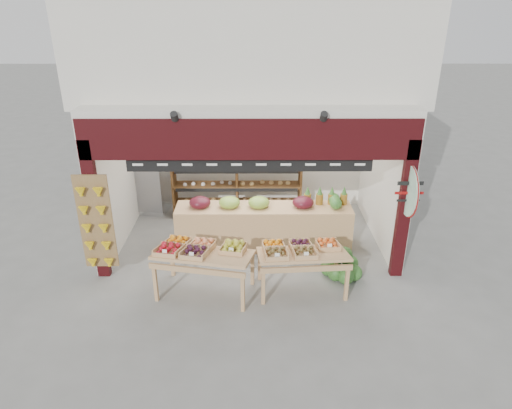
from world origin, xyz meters
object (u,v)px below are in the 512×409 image
object	(u,v)px
back_shelving	(237,172)
watermelon_pile	(341,265)
display_table_right	(299,251)
cardboard_stack	(204,231)
mid_counter	(263,225)
refrigerator	(151,175)
display_table_left	(198,251)

from	to	relation	value
back_shelving	watermelon_pile	world-z (taller)	back_shelving
display_table_right	cardboard_stack	bearing A→B (deg)	135.34
back_shelving	display_table_right	bearing A→B (deg)	-68.87
cardboard_stack	watermelon_pile	size ratio (longest dim) A/B	1.21
mid_counter	display_table_right	xyz separation A→B (m)	(0.59, -1.57, 0.28)
refrigerator	watermelon_pile	world-z (taller)	refrigerator
refrigerator	display_table_right	distance (m)	4.68
back_shelving	refrigerator	distance (m)	2.11
display_table_left	watermelon_pile	xyz separation A→B (m)	(2.58, 0.48, -0.58)
back_shelving	cardboard_stack	world-z (taller)	back_shelving
back_shelving	display_table_left	size ratio (longest dim) A/B	1.68
mid_counter	cardboard_stack	bearing A→B (deg)	167.88
watermelon_pile	cardboard_stack	bearing A→B (deg)	152.33
refrigerator	display_table_right	world-z (taller)	refrigerator
back_shelving	cardboard_stack	xyz separation A→B (m)	(-0.69, -1.20, -0.90)
display_table_left	back_shelving	bearing A→B (deg)	79.83
display_table_right	back_shelving	bearing A→B (deg)	111.13
cardboard_stack	display_table_right	distance (m)	2.69
cardboard_stack	mid_counter	bearing A→B (deg)	-12.12
display_table_left	watermelon_pile	distance (m)	2.69
refrigerator	cardboard_stack	world-z (taller)	refrigerator
mid_counter	display_table_left	world-z (taller)	mid_counter
cardboard_stack	watermelon_pile	xyz separation A→B (m)	(2.71, -1.42, 0.01)
back_shelving	display_table_left	world-z (taller)	back_shelving
refrigerator	display_table_left	bearing A→B (deg)	-57.35
back_shelving	refrigerator	xyz separation A→B (m)	(-2.07, 0.31, -0.19)
cardboard_stack	display_table_left	world-z (taller)	display_table_left
display_table_right	watermelon_pile	xyz separation A→B (m)	(0.84, 0.43, -0.54)
refrigerator	watermelon_pile	distance (m)	5.09
refrigerator	watermelon_pile	xyz separation A→B (m)	(4.10, -2.93, -0.70)
display_table_left	refrigerator	bearing A→B (deg)	113.93
cardboard_stack	display_table_right	xyz separation A→B (m)	(1.87, -1.85, 0.55)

